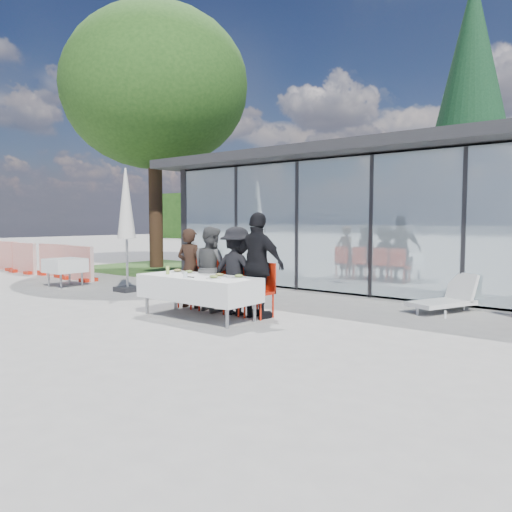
{
  "coord_description": "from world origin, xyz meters",
  "views": [
    {
      "loc": [
        5.86,
        -6.05,
        1.73
      ],
      "look_at": [
        0.06,
        1.2,
        1.07
      ],
      "focal_mm": 35.0,
      "sensor_mm": 36.0,
      "label": 1
    }
  ],
  "objects_px": {
    "dining_table": "(198,288)",
    "folded_eyeglasses": "(191,277)",
    "spare_table_left": "(65,266)",
    "market_umbrella": "(126,211)",
    "plate_b": "(189,272)",
    "diner_b": "(211,269)",
    "construction_barriers": "(26,260)",
    "diner_chair_a": "(194,280)",
    "diner_chair_c": "(241,285)",
    "diner_chair_b": "(216,282)",
    "diner_c": "(237,271)",
    "juice_bottle": "(168,270)",
    "plate_extra": "(214,277)",
    "diner_d": "(258,265)",
    "plate_a": "(178,271)",
    "lounger": "(448,298)",
    "diner_a": "(190,268)",
    "diner_chair_d": "(262,287)",
    "deciduous_tree": "(154,89)",
    "plate_d": "(239,277)",
    "conifer_tree": "(471,102)",
    "plate_c": "(220,275)"
  },
  "relations": [
    {
      "from": "plate_extra",
      "to": "dining_table",
      "type": "bearing_deg",
      "value": 163.8
    },
    {
      "from": "dining_table",
      "to": "diner_d",
      "type": "bearing_deg",
      "value": 36.92
    },
    {
      "from": "diner_chair_c",
      "to": "plate_b",
      "type": "relative_size",
      "value": 3.83
    },
    {
      "from": "plate_a",
      "to": "plate_c",
      "type": "xyz_separation_m",
      "value": [
        1.15,
        -0.06,
        0.0
      ]
    },
    {
      "from": "spare_table_left",
      "to": "market_umbrella",
      "type": "distance_m",
      "value": 2.49
    },
    {
      "from": "folded_eyeglasses",
      "to": "lounger",
      "type": "relative_size",
      "value": 0.1
    },
    {
      "from": "diner_c",
      "to": "plate_a",
      "type": "xyz_separation_m",
      "value": [
        -1.1,
        -0.44,
        -0.03
      ]
    },
    {
      "from": "diner_chair_a",
      "to": "market_umbrella",
      "type": "height_order",
      "value": "market_umbrella"
    },
    {
      "from": "lounger",
      "to": "conifer_tree",
      "type": "height_order",
      "value": "conifer_tree"
    },
    {
      "from": "diner_b",
      "to": "folded_eyeglasses",
      "type": "height_order",
      "value": "diner_b"
    },
    {
      "from": "diner_d",
      "to": "spare_table_left",
      "type": "distance_m",
      "value": 6.6
    },
    {
      "from": "plate_d",
      "to": "conifer_tree",
      "type": "xyz_separation_m",
      "value": [
        0.16,
        12.62,
        5.21
      ]
    },
    {
      "from": "diner_a",
      "to": "folded_eyeglasses",
      "type": "xyz_separation_m",
      "value": [
        0.94,
        -0.89,
        -0.03
      ]
    },
    {
      "from": "diner_a",
      "to": "diner_c",
      "type": "xyz_separation_m",
      "value": [
        1.22,
        0.0,
        0.02
      ]
    },
    {
      "from": "juice_bottle",
      "to": "diner_chair_d",
      "type": "bearing_deg",
      "value": 30.53
    },
    {
      "from": "lounger",
      "to": "folded_eyeglasses",
      "type": "bearing_deg",
      "value": -131.72
    },
    {
      "from": "diner_chair_a",
      "to": "diner_chair_b",
      "type": "xyz_separation_m",
      "value": [
        0.59,
        0.0,
        0.0
      ]
    },
    {
      "from": "folded_eyeglasses",
      "to": "plate_b",
      "type": "bearing_deg",
      "value": 139.98
    },
    {
      "from": "spare_table_left",
      "to": "plate_extra",
      "type": "bearing_deg",
      "value": -8.56
    },
    {
      "from": "construction_barriers",
      "to": "spare_table_left",
      "type": "bearing_deg",
      "value": -14.08
    },
    {
      "from": "plate_b",
      "to": "market_umbrella",
      "type": "relative_size",
      "value": 0.08
    },
    {
      "from": "dining_table",
      "to": "folded_eyeglasses",
      "type": "height_order",
      "value": "folded_eyeglasses"
    },
    {
      "from": "diner_chair_c",
      "to": "spare_table_left",
      "type": "height_order",
      "value": "diner_chair_c"
    },
    {
      "from": "folded_eyeglasses",
      "to": "diner_chair_b",
      "type": "bearing_deg",
      "value": 109.66
    },
    {
      "from": "construction_barriers",
      "to": "deciduous_tree",
      "type": "relative_size",
      "value": 0.83
    },
    {
      "from": "diner_c",
      "to": "juice_bottle",
      "type": "distance_m",
      "value": 1.27
    },
    {
      "from": "diner_b",
      "to": "construction_barriers",
      "type": "xyz_separation_m",
      "value": [
        -9.63,
        1.2,
        -0.37
      ]
    },
    {
      "from": "diner_c",
      "to": "folded_eyeglasses",
      "type": "relative_size",
      "value": 11.57
    },
    {
      "from": "diner_a",
      "to": "folded_eyeglasses",
      "type": "distance_m",
      "value": 1.29
    },
    {
      "from": "conifer_tree",
      "to": "construction_barriers",
      "type": "bearing_deg",
      "value": -134.69
    },
    {
      "from": "spare_table_left",
      "to": "diner_a",
      "type": "bearing_deg",
      "value": -1.78
    },
    {
      "from": "diner_c",
      "to": "juice_bottle",
      "type": "height_order",
      "value": "diner_c"
    },
    {
      "from": "diner_b",
      "to": "diner_c",
      "type": "bearing_deg",
      "value": -163.43
    },
    {
      "from": "diner_chair_d",
      "to": "spare_table_left",
      "type": "xyz_separation_m",
      "value": [
        -6.59,
        0.04,
        0.02
      ]
    },
    {
      "from": "diner_d",
      "to": "plate_a",
      "type": "relative_size",
      "value": 7.39
    },
    {
      "from": "plate_a",
      "to": "construction_barriers",
      "type": "distance_m",
      "value": 9.32
    },
    {
      "from": "dining_table",
      "to": "market_umbrella",
      "type": "height_order",
      "value": "market_umbrella"
    },
    {
      "from": "market_umbrella",
      "to": "diner_d",
      "type": "bearing_deg",
      "value": -7.71
    },
    {
      "from": "diner_c",
      "to": "folded_eyeglasses",
      "type": "distance_m",
      "value": 0.93
    },
    {
      "from": "plate_extra",
      "to": "diner_chair_a",
      "type": "bearing_deg",
      "value": 147.17
    },
    {
      "from": "diner_chair_c",
      "to": "spare_table_left",
      "type": "distance_m",
      "value": 6.08
    },
    {
      "from": "diner_a",
      "to": "folded_eyeglasses",
      "type": "height_order",
      "value": "diner_a"
    },
    {
      "from": "spare_table_left",
      "to": "market_umbrella",
      "type": "relative_size",
      "value": 0.29
    },
    {
      "from": "diner_a",
      "to": "plate_a",
      "type": "height_order",
      "value": "diner_a"
    },
    {
      "from": "diner_chair_a",
      "to": "plate_b",
      "type": "relative_size",
      "value": 3.83
    },
    {
      "from": "diner_d",
      "to": "lounger",
      "type": "height_order",
      "value": "diner_d"
    },
    {
      "from": "plate_a",
      "to": "diner_chair_d",
      "type": "bearing_deg",
      "value": 19.08
    },
    {
      "from": "diner_c",
      "to": "juice_bottle",
      "type": "relative_size",
      "value": 10.35
    },
    {
      "from": "diner_b",
      "to": "lounger",
      "type": "height_order",
      "value": "diner_b"
    },
    {
      "from": "market_umbrella",
      "to": "deciduous_tree",
      "type": "distance_m",
      "value": 7.75
    }
  ]
}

